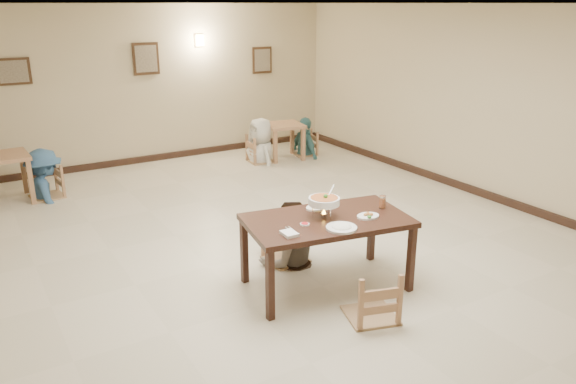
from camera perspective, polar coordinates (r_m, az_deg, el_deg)
floor at (r=7.20m, az=-1.55°, el=-5.98°), size 10.00×10.00×0.00m
ceiling at (r=6.55m, az=-1.79°, el=18.64°), size 10.00×10.00×0.00m
wall_back at (r=11.27m, az=-14.59°, el=10.43°), size 10.00×0.00×10.00m
wall_right at (r=9.33m, az=20.44°, el=8.24°), size 0.00×10.00×10.00m
baseboard_back at (r=11.52m, az=-13.96°, el=3.32°), size 8.00×0.06×0.12m
baseboard_right at (r=9.64m, az=19.37°, el=-0.19°), size 0.06×10.00×0.12m
picture_a at (r=10.76m, az=-26.12°, el=10.94°), size 0.55×0.04×0.45m
picture_b at (r=11.20m, az=-14.23°, el=12.99°), size 0.50×0.04×0.60m
picture_c at (r=12.20m, az=-2.64°, el=13.23°), size 0.45×0.04×0.55m
wall_sconce at (r=11.56m, az=-8.99°, el=14.97°), size 0.16×0.05×0.22m
main_table at (r=6.06m, az=3.98°, el=-3.38°), size 1.88×1.26×0.81m
chair_far at (r=6.76m, az=-0.26°, el=-3.16°), size 0.46×0.46×0.99m
chair_near at (r=5.61m, az=8.60°, el=-7.91°), size 0.48×0.48×1.03m
main_diner at (r=6.60m, az=0.14°, el=-0.98°), size 0.85×0.71×1.57m
curry_warmer at (r=6.01m, az=3.69°, el=-0.94°), size 0.38×0.34×0.30m
rice_plate_far at (r=6.30m, az=3.06°, el=-1.56°), size 0.29×0.29×0.07m
rice_plate_near at (r=5.75m, az=5.46°, el=-3.61°), size 0.32×0.32×0.07m
fried_plate at (r=6.09m, az=8.14°, el=-2.39°), size 0.26×0.26×0.06m
chili_dish at (r=5.83m, az=1.71°, el=-3.28°), size 0.10×0.10×0.02m
napkin_cutlery at (r=5.59m, az=0.13°, el=-4.23°), size 0.17×0.27×0.03m
drink_glass at (r=6.38m, az=9.57°, el=-1.03°), size 0.07×0.07×0.15m
bg_table_left at (r=9.79m, az=-27.05°, el=2.58°), size 0.80×0.80×0.77m
bg_table_right at (r=11.30m, az=-0.42°, el=6.27°), size 0.83×0.83×0.71m
bg_chair_lr at (r=9.80m, az=-23.62°, el=2.34°), size 0.48×0.48×1.03m
bg_chair_rl at (r=11.08m, az=-2.80°, el=5.60°), size 0.47×0.47×1.01m
bg_chair_rr at (r=11.61m, az=1.75°, el=6.05°), size 0.44×0.44×0.94m
bg_diner_b at (r=9.73m, az=-23.85°, el=3.99°), size 0.75×1.12×1.61m
bg_diner_c at (r=11.00m, az=-2.83°, el=7.51°), size 0.59×0.88×1.76m
bg_diner_d at (r=11.54m, az=1.77°, el=7.57°), size 0.44×0.94×1.56m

